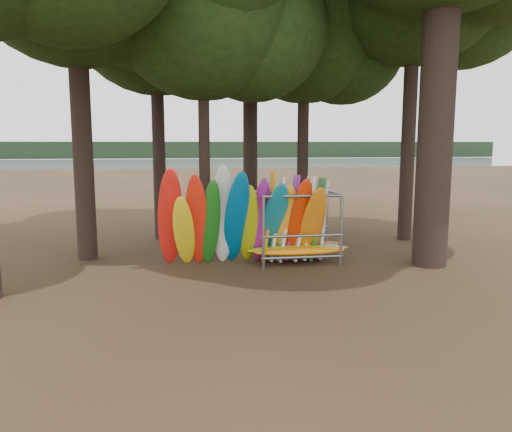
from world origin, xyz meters
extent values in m
plane|color=#47331E|center=(0.00, 0.00, 0.00)|extent=(120.00, 120.00, 0.00)
plane|color=gray|center=(0.00, 60.00, 0.00)|extent=(160.00, 160.00, 0.00)
cube|color=black|center=(0.00, 110.00, 2.00)|extent=(160.00, 4.00, 4.00)
cylinder|color=black|center=(-5.63, 2.48, 5.58)|extent=(0.61, 0.61, 11.16)
cylinder|color=black|center=(-3.42, 5.57, 5.11)|extent=(0.48, 0.48, 10.21)
ellipsoid|color=black|center=(-3.42, 5.57, 8.68)|extent=(7.52, 7.52, 6.54)
cylinder|color=black|center=(0.33, 7.27, 6.98)|extent=(0.61, 0.61, 13.97)
cylinder|color=black|center=(2.33, 6.16, 4.94)|extent=(0.46, 0.46, 9.88)
ellipsoid|color=black|center=(2.33, 6.16, 8.40)|extent=(7.27, 7.27, 6.32)
cylinder|color=black|center=(-1.85, 2.82, 4.74)|extent=(0.37, 0.37, 9.47)
ellipsoid|color=black|center=(-1.85, 2.82, 8.05)|extent=(6.97, 6.97, 6.06)
cylinder|color=black|center=(5.84, 3.99, 6.09)|extent=(0.52, 0.52, 12.18)
cylinder|color=black|center=(4.76, 0.01, 6.90)|extent=(1.02, 1.02, 13.79)
ellipsoid|color=red|center=(-2.98, 0.80, 1.50)|extent=(0.84, 1.51, 3.09)
ellipsoid|color=yellow|center=(-2.59, 0.63, 1.11)|extent=(0.81, 1.72, 2.37)
ellipsoid|color=red|center=(-2.20, 0.69, 1.41)|extent=(0.82, 1.51, 2.92)
ellipsoid|color=#196918|center=(-1.82, 0.74, 1.33)|extent=(0.75, 1.36, 2.77)
ellipsoid|color=silver|center=(-1.43, 0.91, 1.54)|extent=(0.76, 1.27, 3.18)
ellipsoid|color=#025C97|center=(-1.04, 0.73, 1.45)|extent=(0.90, 1.88, 3.05)
ellipsoid|color=#AAB90F|center=(-0.66, 0.90, 1.24)|extent=(0.70, 1.48, 2.62)
ellipsoid|color=#911C88|center=(-0.27, 0.93, 1.33)|extent=(0.64, 1.24, 2.76)
ellipsoid|color=#0F788E|center=(0.12, 0.91, 1.27)|extent=(0.96, 1.88, 2.67)
ellipsoid|color=#FBA720|center=(0.50, 0.96, 1.23)|extent=(0.63, 1.43, 2.58)
ellipsoid|color=red|center=(0.89, 0.82, 1.33)|extent=(0.85, 1.60, 2.80)
ellipsoid|color=orange|center=(1.28, 0.72, 1.21)|extent=(0.81, 1.73, 2.57)
ellipsoid|color=orange|center=(0.88, 0.61, 0.42)|extent=(2.81, 0.55, 0.24)
ellipsoid|color=#A2A916|center=(0.88, 0.92, 0.42)|extent=(3.24, 0.55, 0.24)
ellipsoid|color=#1A7726|center=(0.88, 1.23, 0.42)|extent=(2.94, 0.55, 0.24)
ellipsoid|color=red|center=(0.88, 1.55, 0.42)|extent=(3.20, 0.55, 0.24)
cube|color=orange|center=(0.01, 1.22, 1.39)|extent=(0.49, 0.77, 2.81)
cube|color=white|center=(0.26, 1.34, 1.31)|extent=(0.55, 0.81, 2.63)
cube|color=silver|center=(0.51, 1.19, 1.16)|extent=(0.53, 0.78, 2.33)
cube|color=#90188C|center=(0.76, 1.38, 1.34)|extent=(0.53, 0.78, 2.70)
cube|color=silver|center=(1.01, 1.18, 1.24)|extent=(0.56, 0.78, 2.49)
cube|color=white|center=(1.26, 1.30, 1.32)|extent=(0.47, 0.81, 2.67)
cube|color=#166516|center=(1.51, 1.17, 1.30)|extent=(0.57, 0.78, 2.62)
cube|color=silver|center=(1.76, 1.35, 1.25)|extent=(0.33, 0.77, 2.53)
camera|label=1|loc=(-2.74, -13.78, 3.67)|focal=35.00mm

